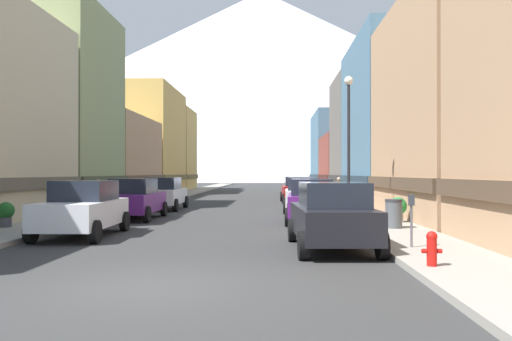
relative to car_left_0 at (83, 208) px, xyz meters
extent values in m
plane|color=#303030|center=(3.80, -7.36, -0.90)|extent=(400.00, 400.00, 0.00)
cube|color=gray|center=(-2.45, 27.64, -0.82)|extent=(2.50, 100.00, 0.15)
cube|color=gray|center=(10.05, 27.64, -0.82)|extent=(2.50, 100.00, 0.15)
cube|color=#8C9966|center=(-8.43, 13.73, 4.88)|extent=(9.46, 8.05, 11.55)
cube|color=#3F442D|center=(-8.43, 13.73, 0.70)|extent=(9.76, 8.05, 0.50)
cube|color=tan|center=(-6.98, 23.53, 2.26)|extent=(6.57, 11.26, 6.32)
cube|color=brown|center=(-6.98, 23.53, 0.70)|extent=(6.87, 11.26, 0.50)
cube|color=#D8B259|center=(-7.77, 35.73, 4.32)|extent=(8.14, 12.06, 10.43)
cube|color=brown|center=(-7.77, 35.73, 0.70)|extent=(8.44, 12.06, 0.50)
cube|color=#D8B259|center=(-8.63, 46.20, 3.90)|extent=(9.87, 8.08, 9.60)
cube|color=brown|center=(-8.63, 46.20, 0.70)|extent=(10.17, 8.08, 0.50)
cube|color=tan|center=(15.32, 6.26, 3.80)|extent=(8.04, 11.52, 9.40)
cube|color=brown|center=(15.32, 6.26, 0.70)|extent=(8.34, 11.52, 0.50)
cube|color=slate|center=(15.27, 18.50, 4.47)|extent=(7.93, 12.40, 10.75)
cube|color=#22333F|center=(15.27, 18.50, 0.70)|extent=(8.23, 12.40, 0.50)
cube|color=#66605B|center=(14.90, 29.18, 4.19)|extent=(7.20, 8.65, 10.19)
cube|color=#2D2B29|center=(14.90, 29.18, 0.70)|extent=(7.50, 8.65, 0.50)
cube|color=brown|center=(15.42, 39.81, 2.11)|extent=(8.23, 11.46, 6.02)
cube|color=#3B1B16|center=(15.42, 39.81, 0.70)|extent=(8.53, 11.46, 0.50)
cube|color=slate|center=(15.17, 52.73, 4.00)|extent=(7.74, 13.60, 9.80)
cube|color=#22333F|center=(15.17, 52.73, 0.70)|extent=(8.04, 13.60, 0.50)
cube|color=silver|center=(0.00, -0.06, -0.16)|extent=(1.96, 4.45, 0.80)
cube|color=#1E232D|center=(-0.01, 0.19, 0.56)|extent=(1.66, 2.24, 0.64)
cylinder|color=black|center=(0.97, -1.69, -0.56)|extent=(0.24, 0.69, 0.68)
cylinder|color=black|center=(-0.87, -1.74, -0.56)|extent=(0.24, 0.69, 0.68)
cylinder|color=black|center=(0.88, 1.61, -0.56)|extent=(0.24, 0.69, 0.68)
cylinder|color=black|center=(-0.96, 1.56, -0.56)|extent=(0.24, 0.69, 0.68)
cube|color=#591E72|center=(0.00, 6.31, -0.16)|extent=(1.84, 4.40, 0.80)
cube|color=#1E232D|center=(0.00, 6.06, 0.56)|extent=(1.60, 2.20, 0.64)
cylinder|color=black|center=(-0.92, 7.96, -0.56)|extent=(0.22, 0.68, 0.68)
cylinder|color=black|center=(0.92, 7.96, -0.56)|extent=(0.22, 0.68, 0.68)
cylinder|color=black|center=(-0.92, 4.66, -0.56)|extent=(0.22, 0.68, 0.68)
cylinder|color=black|center=(0.92, 4.66, -0.56)|extent=(0.22, 0.68, 0.68)
cube|color=silver|center=(0.00, 12.44, -0.16)|extent=(1.86, 4.41, 0.80)
cube|color=#1E232D|center=(0.00, 12.19, 0.56)|extent=(1.61, 2.21, 0.64)
cylinder|color=black|center=(-0.93, 14.08, -0.56)|extent=(0.22, 0.68, 0.68)
cylinder|color=black|center=(0.91, 14.09, -0.56)|extent=(0.22, 0.68, 0.68)
cylinder|color=black|center=(-0.91, 10.78, -0.56)|extent=(0.22, 0.68, 0.68)
cylinder|color=black|center=(0.93, 10.79, -0.56)|extent=(0.22, 0.68, 0.68)
cube|color=black|center=(7.60, -2.62, -0.16)|extent=(2.03, 4.47, 0.80)
cube|color=#1E232D|center=(7.61, -2.87, 0.56)|extent=(1.69, 2.27, 0.64)
cylinder|color=black|center=(6.61, -1.01, -0.56)|extent=(0.25, 0.69, 0.68)
cylinder|color=black|center=(8.45, -0.93, -0.56)|extent=(0.25, 0.69, 0.68)
cylinder|color=black|center=(6.75, -4.31, -0.56)|extent=(0.25, 0.69, 0.68)
cylinder|color=black|center=(8.59, -4.23, -0.56)|extent=(0.25, 0.69, 0.68)
cube|color=#591E72|center=(7.60, 4.98, -0.16)|extent=(2.06, 4.49, 0.80)
cube|color=#1E232D|center=(7.59, 4.73, 0.56)|extent=(1.71, 2.28, 0.64)
cylinder|color=black|center=(6.76, 6.67, -0.56)|extent=(0.25, 0.69, 0.68)
cylinder|color=black|center=(8.60, 6.58, -0.56)|extent=(0.25, 0.69, 0.68)
cylinder|color=black|center=(6.60, 3.37, -0.56)|extent=(0.25, 0.69, 0.68)
cylinder|color=black|center=(8.44, 3.28, -0.56)|extent=(0.25, 0.69, 0.68)
cube|color=silver|center=(7.60, 11.07, -0.16)|extent=(1.95, 4.44, 0.80)
cube|color=#1E232D|center=(7.60, 10.82, 0.56)|extent=(1.65, 2.24, 0.64)
cylinder|color=black|center=(6.72, 12.75, -0.56)|extent=(0.24, 0.69, 0.68)
cylinder|color=black|center=(8.56, 12.70, -0.56)|extent=(0.24, 0.69, 0.68)
cylinder|color=black|center=(6.64, 9.45, -0.56)|extent=(0.24, 0.69, 0.68)
cylinder|color=black|center=(8.48, 9.40, -0.56)|extent=(0.24, 0.69, 0.68)
cube|color=#9E1111|center=(7.60, 19.48, -0.16)|extent=(1.96, 4.45, 0.80)
cube|color=#1E232D|center=(7.61, 19.23, 0.56)|extent=(1.66, 2.24, 0.64)
cylinder|color=black|center=(6.64, 21.11, -0.56)|extent=(0.24, 0.69, 0.68)
cylinder|color=black|center=(8.48, 21.16, -0.56)|extent=(0.24, 0.69, 0.68)
cylinder|color=black|center=(6.73, 17.81, -0.56)|extent=(0.24, 0.69, 0.68)
cylinder|color=black|center=(8.57, 17.86, -0.56)|extent=(0.24, 0.69, 0.68)
cylinder|color=red|center=(9.25, -5.87, -0.47)|extent=(0.20, 0.20, 0.55)
sphere|color=red|center=(9.25, -5.87, -0.16)|extent=(0.22, 0.22, 0.22)
cylinder|color=red|center=(9.10, -5.87, -0.45)|extent=(0.10, 0.09, 0.09)
cylinder|color=red|center=(9.40, -5.87, -0.45)|extent=(0.10, 0.09, 0.09)
cylinder|color=#595960|center=(9.55, -3.13, -0.22)|extent=(0.06, 0.06, 1.05)
cube|color=#33383F|center=(9.55, -3.13, 0.44)|extent=(0.14, 0.10, 0.28)
cylinder|color=#4C5156|center=(10.15, 1.51, -0.30)|extent=(0.56, 0.56, 0.90)
cylinder|color=#2D2D33|center=(10.15, 1.51, 0.19)|extent=(0.59, 0.59, 0.08)
cylinder|color=#4C4C51|center=(-3.20, 1.35, -0.58)|extent=(0.40, 0.40, 0.34)
sphere|color=#1F5E24|center=(-3.20, 1.35, -0.17)|extent=(0.59, 0.59, 0.59)
cylinder|color=gray|center=(10.80, 3.70, -0.58)|extent=(0.39, 0.39, 0.35)
sphere|color=#217830|center=(10.80, 3.70, -0.13)|extent=(0.67, 0.67, 0.67)
cylinder|color=brown|center=(10.05, 15.93, -0.05)|extent=(0.36, 0.36, 1.40)
sphere|color=tan|center=(10.05, 15.93, 0.76)|extent=(0.22, 0.22, 0.22)
cylinder|color=maroon|center=(-2.45, 8.77, -0.08)|extent=(0.36, 0.36, 1.35)
sphere|color=tan|center=(-2.45, 8.77, 0.71)|extent=(0.21, 0.21, 0.21)
cylinder|color=black|center=(9.15, 5.25, 2.00)|extent=(0.12, 0.12, 5.50)
sphere|color=white|center=(9.15, 5.25, 4.93)|extent=(0.36, 0.36, 0.36)
cone|color=silver|center=(0.07, 252.64, 46.55)|extent=(321.97, 321.97, 94.89)
camera|label=1|loc=(6.08, -16.61, 1.12)|focal=37.11mm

